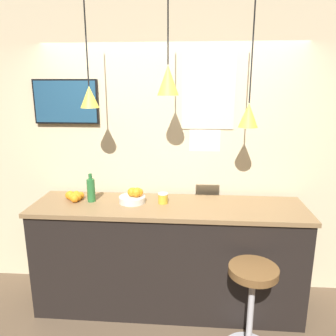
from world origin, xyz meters
name	(u,v)px	position (x,y,z in m)	size (l,w,h in m)	color
back_wall	(171,152)	(0.00, 1.10, 1.45)	(8.00, 0.06, 2.90)	beige
service_counter	(168,256)	(0.00, 0.67, 0.52)	(2.50, 0.64, 1.05)	black
bar_stool	(252,295)	(0.70, 0.12, 0.53)	(0.40, 0.40, 0.77)	#B7B7BC
fruit_bowl	(134,196)	(-0.32, 0.72, 1.11)	(0.24, 0.24, 0.15)	beige
orange_pile	(74,196)	(-0.90, 0.73, 1.08)	(0.18, 0.17, 0.08)	orange
juice_bottle	(91,190)	(-0.73, 0.71, 1.16)	(0.08, 0.08, 0.27)	#286B33
spread_jar	(163,198)	(-0.05, 0.71, 1.09)	(0.09, 0.09, 0.10)	gold
pendant_lamp_left	(89,96)	(-0.68, 0.67, 2.02)	(0.16, 0.16, 0.88)	black
pendant_lamp_middle	(168,80)	(0.00, 0.67, 2.15)	(0.18, 0.18, 0.78)	black
pendant_lamp_right	(249,114)	(0.68, 0.67, 1.87)	(0.17, 0.17, 1.04)	black
mounted_tv	(66,102)	(-1.04, 1.04, 1.95)	(0.64, 0.04, 0.43)	black
hanging_menu_board	(205,141)	(0.31, 0.43, 1.69)	(0.24, 0.01, 0.17)	white
wall_poster	(208,91)	(0.35, 1.06, 2.06)	(0.50, 0.01, 0.72)	beige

